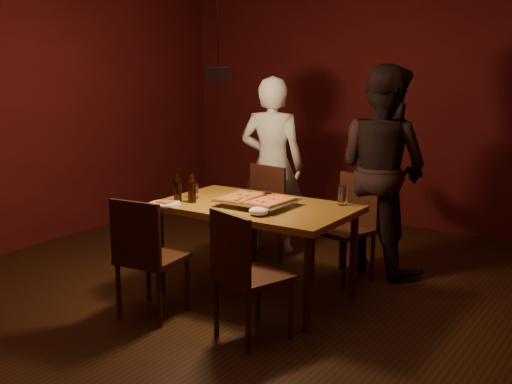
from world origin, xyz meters
The scene contains 19 objects.
room_shell centered at (0.00, 0.00, 1.40)m, with size 6.00×6.00×6.00m.
dining_table centered at (0.17, 0.24, 0.68)m, with size 1.50×0.90×0.75m.
chair_far_left centered at (-0.29, 1.00, 0.54)m, with size 0.48×0.48×0.49m.
chair_far_right centered at (0.60, 1.05, 0.54)m, with size 0.52×0.52×0.49m.
chair_near_left centered at (-0.25, -0.57, 0.54)m, with size 0.46×0.46×0.49m.
chair_near_right centered at (0.56, -0.50, 0.54)m, with size 0.53×0.53×0.49m.
pizza_tray centered at (0.20, 0.21, 0.77)m, with size 0.55×0.45×0.05m, color silver.
pizza_meat centered at (0.06, 0.20, 0.81)m, with size 0.25×0.40×0.02m, color maroon.
pizza_cheese centered at (0.33, 0.20, 0.81)m, with size 0.24×0.38×0.02m, color gold.
spatula centered at (0.21, 0.22, 0.81)m, with size 0.09×0.24×0.04m, color silver, non-canonical shape.
beer_bottle_a centered at (-0.40, -0.02, 0.87)m, with size 0.06×0.06×0.24m.
beer_bottle_b centered at (-0.29, 0.03, 0.87)m, with size 0.07×0.07×0.25m.
water_glass_left centered at (-0.37, 0.15, 0.81)m, with size 0.07×0.07×0.12m, color silver.
water_glass_right centered at (0.74, 0.60, 0.82)m, with size 0.07×0.07×0.15m, color silver.
plate_slice centered at (-0.41, -0.16, 0.76)m, with size 0.24×0.24×0.03m.
napkin centered at (0.38, -0.05, 0.78)m, with size 0.15×0.11×0.06m, color white.
diner_white centered at (-0.38, 1.36, 0.85)m, with size 0.62×0.41×1.70m, color silver.
diner_dark centered at (0.73, 1.41, 0.91)m, with size 0.88×0.69×1.82m, color black.
pendant_lamp centered at (0.00, 0.00, 1.76)m, with size 0.18×0.18×1.10m.
Camera 1 is at (2.85, -3.81, 1.87)m, focal length 45.00 mm.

